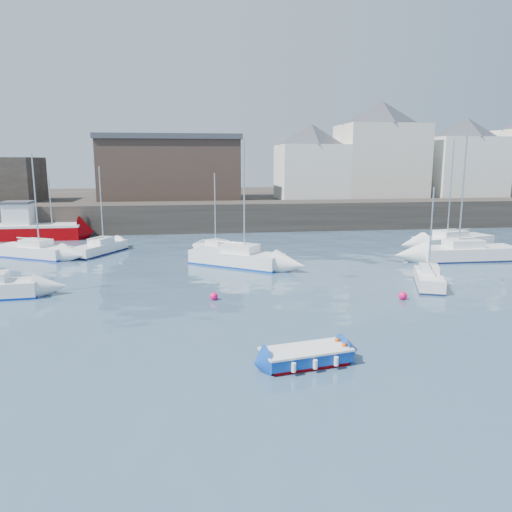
{
  "coord_description": "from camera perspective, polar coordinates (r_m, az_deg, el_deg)",
  "views": [
    {
      "loc": [
        -4.39,
        -18.78,
        7.49
      ],
      "look_at": [
        0.0,
        12.0,
        1.5
      ],
      "focal_mm": 35.0,
      "sensor_mm": 36.0,
      "label": 1
    }
  ],
  "objects": [
    {
      "name": "buoy_near",
      "position": [
        27.38,
        -4.82,
        -5.01
      ],
      "size": [
        0.43,
        0.43,
        0.43
      ],
      "primitive_type": "sphere",
      "color": "#FF0A5A",
      "rests_on": "ground"
    },
    {
      "name": "blue_dinghy",
      "position": [
        18.98,
        5.72,
        -11.25
      ],
      "size": [
        3.54,
        2.06,
        0.63
      ],
      "color": "#8E0003",
      "rests_on": "ground"
    },
    {
      "name": "sailboat_g",
      "position": [
        47.18,
        21.58,
        1.64
      ],
      "size": [
        7.62,
        4.0,
        9.21
      ],
      "color": "white",
      "rests_on": "ground"
    },
    {
      "name": "bldg_east_d",
      "position": [
        62.21,
        6.31,
        10.73
      ],
      "size": [
        11.14,
        11.14,
        8.95
      ],
      "color": "white",
      "rests_on": "land_strip"
    },
    {
      "name": "buoy_far",
      "position": [
        35.57,
        1.57,
        -1.26
      ],
      "size": [
        0.43,
        0.43,
        0.43
      ],
      "primitive_type": "sphere",
      "color": "#FF0A5A",
      "rests_on": "ground"
    },
    {
      "name": "water",
      "position": [
        20.69,
        4.78,
        -10.36
      ],
      "size": [
        220.0,
        220.0,
        0.0
      ],
      "primitive_type": "plane",
      "color": "#2D4760",
      "rests_on": "ground"
    },
    {
      "name": "warehouse",
      "position": [
        61.8,
        -9.76,
        9.94
      ],
      "size": [
        16.4,
        10.4,
        7.6
      ],
      "color": "#3D2D26",
      "rests_on": "land_strip"
    },
    {
      "name": "sailboat_d",
      "position": [
        41.11,
        22.94,
        0.36
      ],
      "size": [
        7.53,
        2.45,
        9.58
      ],
      "color": "white",
      "rests_on": "ground"
    },
    {
      "name": "sailboat_c",
      "position": [
        31.88,
        19.14,
        -2.46
      ],
      "size": [
        2.97,
        4.72,
        5.93
      ],
      "color": "white",
      "rests_on": "ground"
    },
    {
      "name": "sailboat_b",
      "position": [
        35.86,
        -2.23,
        -0.21
      ],
      "size": [
        6.9,
        5.92,
        8.93
      ],
      "color": "white",
      "rests_on": "ground"
    },
    {
      "name": "fishing_boat",
      "position": [
        52.78,
        -24.31,
        3.02
      ],
      "size": [
        8.85,
        3.37,
        5.85
      ],
      "color": "#8E0003",
      "rests_on": "ground"
    },
    {
      "name": "bldg_east_b",
      "position": [
        69.9,
        22.69,
        10.39
      ],
      "size": [
        11.88,
        11.88,
        9.95
      ],
      "color": "white",
      "rests_on": "land_strip"
    },
    {
      "name": "sailboat_e",
      "position": [
        42.65,
        -24.04,
        0.55
      ],
      "size": [
        6.38,
        4.75,
        7.98
      ],
      "color": "white",
      "rests_on": "ground"
    },
    {
      "name": "sailboat_f",
      "position": [
        39.58,
        -4.24,
        0.64
      ],
      "size": [
        4.08,
        5.07,
        6.51
      ],
      "color": "white",
      "rests_on": "ground"
    },
    {
      "name": "land_strip",
      "position": [
        72.17,
        -4.63,
        6.03
      ],
      "size": [
        90.0,
        32.0,
        2.8
      ],
      "primitive_type": "cube",
      "color": "#28231E",
      "rests_on": "ground"
    },
    {
      "name": "sailboat_h",
      "position": [
        42.58,
        -17.44,
        0.89
      ],
      "size": [
        4.16,
        5.61,
        7.01
      ],
      "color": "white",
      "rests_on": "ground"
    },
    {
      "name": "buoy_mid",
      "position": [
        28.51,
        16.41,
        -4.78
      ],
      "size": [
        0.46,
        0.46,
        0.46
      ],
      "primitive_type": "sphere",
      "color": "#FF0A5A",
      "rests_on": "ground"
    },
    {
      "name": "quay_wall",
      "position": [
        54.29,
        -3.44,
        4.55
      ],
      "size": [
        90.0,
        5.0,
        3.0
      ],
      "primitive_type": "cube",
      "color": "#28231E",
      "rests_on": "ground"
    },
    {
      "name": "bldg_east_a",
      "position": [
        65.5,
        14.04,
        11.74
      ],
      "size": [
        13.36,
        13.36,
        11.8
      ],
      "color": "beige",
      "rests_on": "land_strip"
    }
  ]
}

